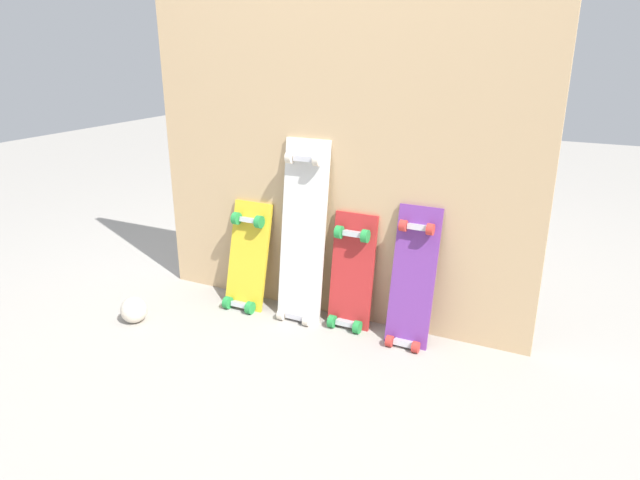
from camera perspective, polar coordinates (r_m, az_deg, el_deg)
ground_plane at (r=2.78m, az=0.64°, el=-7.73°), size 12.00×12.00×0.00m
plywood_wall_panel at (r=2.57m, az=1.40°, el=10.02°), size 1.88×0.04×1.70m
skateboard_yellow at (r=2.84m, az=-7.39°, el=-2.26°), size 0.21×0.22×0.59m
skateboard_white at (r=2.65m, az=-1.79°, el=0.09°), size 0.22×0.20×0.92m
skateboard_red at (r=2.62m, az=3.15°, el=-3.88°), size 0.21×0.16×0.60m
skateboard_purple at (r=2.50m, az=9.25°, el=-4.53°), size 0.19×0.20×0.68m
rubber_ball at (r=2.85m, az=-18.26°, el=-6.70°), size 0.13×0.13×0.13m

